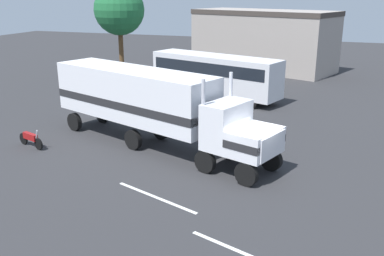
# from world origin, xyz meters

# --- Properties ---
(ground_plane) EXTENTS (120.00, 120.00, 0.00)m
(ground_plane) POSITION_xyz_m (0.00, 0.00, 0.00)
(ground_plane) COLOR #2D2D30
(lane_stripe_near) EXTENTS (4.19, 1.64, 0.01)m
(lane_stripe_near) POSITION_xyz_m (-3.45, -3.50, 0.01)
(lane_stripe_near) COLOR silver
(lane_stripe_near) RESTS_ON ground_plane
(lane_stripe_mid) EXTENTS (4.21, 1.58, 0.01)m
(lane_stripe_mid) POSITION_xyz_m (1.02, -6.27, 0.01)
(lane_stripe_mid) COLOR silver
(lane_stripe_mid) RESTS_ON ground_plane
(semi_truck) EXTENTS (14.14, 7.25, 4.50)m
(semi_truck) POSITION_xyz_m (-6.47, 2.38, 2.52)
(semi_truck) COLOR white
(semi_truck) RESTS_ON ground_plane
(person_bystander) EXTENTS (0.41, 0.48, 1.63)m
(person_bystander) POSITION_xyz_m (-5.50, 4.87, 0.89)
(person_bystander) COLOR black
(person_bystander) RESTS_ON ground_plane
(parked_bus) EXTENTS (11.24, 5.92, 3.40)m
(parked_bus) POSITION_xyz_m (-6.19, 14.32, 2.07)
(parked_bus) COLOR silver
(parked_bus) RESTS_ON ground_plane
(motorcycle) EXTENTS (2.03, 0.77, 1.12)m
(motorcycle) POSITION_xyz_m (-12.46, -0.19, 0.48)
(motorcycle) COLOR black
(motorcycle) RESTS_ON ground_plane
(tree_left) EXTENTS (4.62, 4.62, 8.92)m
(tree_left) POSITION_xyz_m (-16.48, 17.93, 6.57)
(tree_left) COLOR brown
(tree_left) RESTS_ON ground_plane
(building_backdrop) EXTENTS (16.43, 10.94, 6.32)m
(building_backdrop) POSITION_xyz_m (-5.10, 28.89, 3.38)
(building_backdrop) COLOR #9E938C
(building_backdrop) RESTS_ON ground_plane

